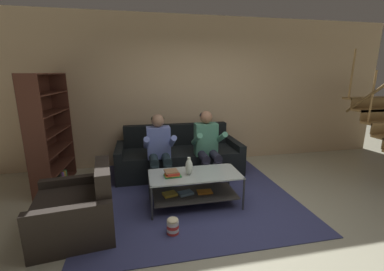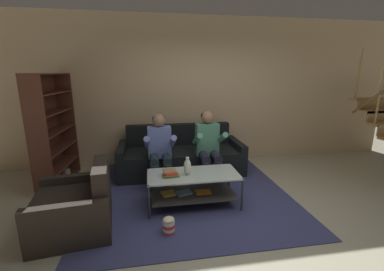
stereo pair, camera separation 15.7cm
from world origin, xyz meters
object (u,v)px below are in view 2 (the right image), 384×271
object	(u,v)px
bookshelf	(52,140)
popcorn_tub	(169,225)
armchair	(76,208)
book_stack	(170,173)
person_seated_left	(160,147)
vase	(187,167)
person_seated_right	(208,144)
couch	(181,157)
coffee_table	(192,184)

from	to	relation	value
bookshelf	popcorn_tub	bearing A→B (deg)	-43.93
bookshelf	armchair	world-z (taller)	bookshelf
book_stack	bookshelf	xyz separation A→B (m)	(-1.83, 1.11, 0.25)
person_seated_left	vase	xyz separation A→B (m)	(0.33, -0.77, -0.06)
vase	armchair	world-z (taller)	armchair
bookshelf	popcorn_tub	xyz separation A→B (m)	(1.75, -1.69, -0.66)
armchair	popcorn_tub	bearing A→B (deg)	-14.84
person_seated_right	popcorn_tub	xyz separation A→B (m)	(-0.79, -1.37, -0.56)
bookshelf	popcorn_tub	size ratio (longest dim) A/B	8.94
bookshelf	couch	bearing A→B (deg)	5.80
person_seated_left	bookshelf	xyz separation A→B (m)	(-1.73, 0.32, 0.11)
person_seated_left	book_stack	world-z (taller)	person_seated_left
person_seated_right	person_seated_left	bearing A→B (deg)	-179.83
person_seated_left	couch	bearing A→B (deg)	53.11
book_stack	armchair	xyz separation A→B (m)	(-1.15, -0.30, -0.24)
vase	bookshelf	distance (m)	2.35
person_seated_left	popcorn_tub	size ratio (longest dim) A/B	5.79
person_seated_right	vase	xyz separation A→B (m)	(-0.47, -0.78, -0.07)
couch	person_seated_left	world-z (taller)	person_seated_left
book_stack	bookshelf	distance (m)	2.16
vase	couch	bearing A→B (deg)	86.98
coffee_table	bookshelf	distance (m)	2.44
person_seated_left	person_seated_right	xyz separation A→B (m)	(0.81, 0.00, 0.01)
couch	popcorn_tub	xyz separation A→B (m)	(-0.38, -1.91, -0.19)
bookshelf	coffee_table	bearing A→B (deg)	-26.65
popcorn_tub	couch	bearing A→B (deg)	78.69
vase	book_stack	bearing A→B (deg)	-176.67
couch	person_seated_right	bearing A→B (deg)	-52.98
person_seated_left	armchair	bearing A→B (deg)	-134.01
popcorn_tub	coffee_table	bearing A→B (deg)	58.05
book_stack	popcorn_tub	bearing A→B (deg)	-97.56
coffee_table	armchair	distance (m)	1.49
coffee_table	book_stack	size ratio (longest dim) A/B	5.48
person_seated_left	armchair	distance (m)	1.56
coffee_table	person_seated_left	bearing A→B (deg)	118.43
popcorn_tub	person_seated_left	bearing A→B (deg)	90.95
vase	popcorn_tub	world-z (taller)	vase
couch	person_seated_left	size ratio (longest dim) A/B	1.91
coffee_table	popcorn_tub	bearing A→B (deg)	-121.95
couch	person_seated_right	distance (m)	0.77
person_seated_right	coffee_table	distance (m)	0.92
armchair	bookshelf	bearing A→B (deg)	115.94
person_seated_right	armchair	distance (m)	2.19
coffee_table	vase	xyz separation A→B (m)	(-0.07, -0.02, 0.28)
person_seated_right	armchair	size ratio (longest dim) A/B	1.17
vase	person_seated_right	bearing A→B (deg)	58.64
person_seated_left	armchair	xyz separation A→B (m)	(-1.05, -1.08, -0.38)
person_seated_left	bookshelf	bearing A→B (deg)	169.49
person_seated_left	book_stack	size ratio (longest dim) A/B	5.15
armchair	popcorn_tub	xyz separation A→B (m)	(1.07, -0.28, -0.17)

